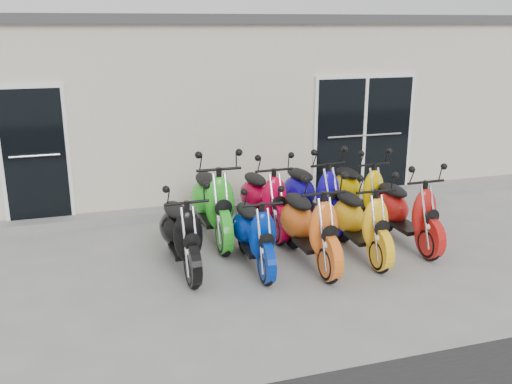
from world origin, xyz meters
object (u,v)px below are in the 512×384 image
scooter_back_red (264,190)px  scooter_back_yellow (359,183)px  scooter_front_red (407,202)px  scooter_front_blue (254,224)px  scooter_front_black (181,223)px  scooter_back_blue (313,185)px  scooter_back_green (212,192)px  scooter_front_orange_b (361,211)px  scooter_front_orange_a (309,215)px

scooter_back_red → scooter_back_yellow: 1.69m
scooter_front_red → scooter_back_red: 2.19m
scooter_front_blue → scooter_back_yellow: 2.62m
scooter_back_red → scooter_back_yellow: scooter_back_red is taller
scooter_front_black → scooter_back_blue: size_ratio=0.94×
scooter_back_red → scooter_front_red: bearing=-35.3°
scooter_front_blue → scooter_back_green: scooter_back_green is taller
scooter_front_orange_b → scooter_back_blue: bearing=99.0°
scooter_front_black → scooter_front_red: (3.36, -0.09, 0.01)m
scooter_back_green → scooter_back_red: size_ratio=1.10×
scooter_back_green → scooter_back_yellow: size_ratio=1.15×
scooter_front_red → scooter_front_black: bearing=177.2°
scooter_front_orange_a → scooter_front_red: size_ratio=1.04×
scooter_back_red → scooter_back_green: bearing=-176.6°
scooter_back_red → scooter_front_orange_a: bearing=-84.8°
scooter_front_orange_b → scooter_front_red: (0.84, 0.17, 0.01)m
scooter_back_yellow → scooter_back_red: bearing=177.6°
scooter_front_orange_b → scooter_back_blue: (-0.18, 1.32, 0.04)m
scooter_front_orange_a → scooter_back_green: 1.68m
scooter_back_green → scooter_back_red: 0.86m
scooter_back_green → scooter_front_red: bearing=-21.5°
scooter_front_orange_b → scooter_back_blue: scooter_back_blue is taller
scooter_front_blue → scooter_front_red: (2.40, 0.12, 0.04)m
scooter_front_red → scooter_back_yellow: scooter_front_red is taller
scooter_front_orange_b → scooter_back_yellow: size_ratio=1.01×
scooter_front_blue → scooter_back_yellow: scooter_back_yellow is taller
scooter_back_red → scooter_front_orange_b: bearing=-56.2°
scooter_front_black → scooter_back_yellow: scooter_front_black is taller
scooter_back_red → scooter_back_blue: bearing=-4.6°
scooter_front_black → scooter_back_yellow: bearing=17.1°
scooter_front_orange_b → scooter_back_blue: size_ratio=0.94×
scooter_front_blue → scooter_back_blue: size_ratio=0.89×
scooter_front_blue → scooter_back_red: bearing=68.2°
scooter_front_blue → scooter_front_red: scooter_front_red is taller
scooter_front_orange_b → scooter_front_red: 0.86m
scooter_front_black → scooter_back_red: (1.51, 1.09, 0.03)m
scooter_front_orange_b → scooter_front_red: bearing=12.6°
scooter_front_orange_b → scooter_back_red: size_ratio=0.97×
scooter_front_orange_b → scooter_front_orange_a: bearing=-175.1°
scooter_front_blue → scooter_back_red: 1.41m
scooter_front_red → scooter_back_green: scooter_back_green is taller
scooter_front_orange_a → scooter_front_red: bearing=6.8°
scooter_front_orange_a → scooter_back_red: 1.42m
scooter_front_orange_b → scooter_back_green: size_ratio=0.88×
scooter_front_orange_a → scooter_back_yellow: scooter_front_orange_a is taller
scooter_front_orange_a → scooter_front_red: (1.65, 0.22, -0.03)m
scooter_front_black → scooter_back_green: size_ratio=0.88×
scooter_front_blue → scooter_front_orange_b: 1.56m
scooter_front_red → scooter_back_yellow: (-0.16, 1.22, -0.02)m
scooter_back_blue → scooter_back_yellow: scooter_back_blue is taller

